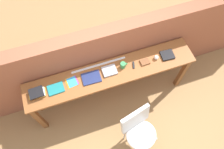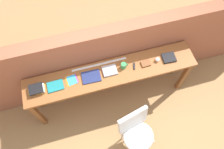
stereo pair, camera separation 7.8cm
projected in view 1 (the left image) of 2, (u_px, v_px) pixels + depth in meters
name	position (u px, v px, depth m)	size (l,w,h in m)	color
ground_plane	(117.00, 111.00, 3.74)	(40.00, 40.00, 0.00)	#9E7547
brick_wall_back	(104.00, 60.00, 3.41)	(6.00, 0.20, 1.40)	#935138
sideboard	(111.00, 77.00, 3.22)	(2.50, 0.44, 0.88)	brown
chair_white_moulded	(139.00, 129.00, 3.07)	(0.53, 0.54, 0.89)	silver
book_stack_leftmost	(37.00, 93.00, 2.91)	(0.23, 0.17, 0.07)	gold
magazine_cycling	(56.00, 89.00, 2.97)	(0.22, 0.16, 0.02)	#19757A
pamphlet_pile_colourful	(72.00, 82.00, 3.02)	(0.18, 0.18, 0.01)	orange
book_open_centre	(91.00, 78.00, 3.05)	(0.26, 0.19, 0.02)	navy
book_grey_hardcover	(109.00, 71.00, 3.09)	(0.20, 0.17, 0.03)	#9E9EA3
mug	(123.00, 65.00, 3.10)	(0.11, 0.08, 0.09)	#338C4C
multitool_folded	(134.00, 65.00, 3.14)	(0.02, 0.11, 0.02)	black
leather_journal_brown	(145.00, 62.00, 3.16)	(0.13, 0.10, 0.02)	brown
sports_ball_small	(156.00, 57.00, 3.17)	(0.06, 0.06, 0.06)	silver
book_repair_rightmost	(167.00, 55.00, 3.21)	(0.19, 0.16, 0.03)	black
ruler_metal_back_edge	(99.00, 65.00, 3.15)	(0.81, 0.03, 0.00)	silver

